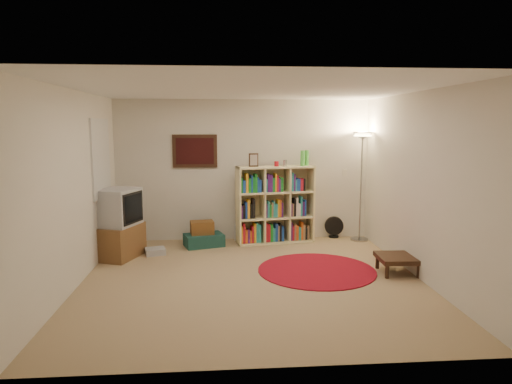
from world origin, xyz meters
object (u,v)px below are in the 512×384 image
(floor_fan, at_px, (334,227))
(floor_lamp, at_px, (362,151))
(side_table, at_px, (398,259))
(bookshelf, at_px, (274,206))
(tv_stand, at_px, (119,225))
(suitcase, at_px, (204,240))

(floor_fan, bearing_deg, floor_lamp, -20.37)
(floor_lamp, relative_size, side_table, 3.41)
(floor_fan, relative_size, side_table, 0.69)
(bookshelf, bearing_deg, floor_lamp, -8.77)
(tv_stand, height_order, suitcase, tv_stand)
(tv_stand, xyz_separation_m, suitcase, (1.28, 0.58, -0.42))
(floor_fan, height_order, suitcase, floor_fan)
(floor_lamp, bearing_deg, bookshelf, -179.81)
(side_table, bearing_deg, bookshelf, 129.55)
(floor_fan, relative_size, tv_stand, 0.36)
(floor_lamp, height_order, suitcase, floor_lamp)
(bookshelf, distance_m, suitcase, 1.35)
(floor_lamp, bearing_deg, side_table, -90.79)
(bookshelf, bearing_deg, side_table, -59.41)
(suitcase, bearing_deg, tv_stand, -172.60)
(floor_lamp, distance_m, suitcase, 3.16)
(suitcase, bearing_deg, floor_fan, -6.81)
(bookshelf, xyz_separation_m, floor_fan, (1.14, 0.24, -0.45))
(floor_fan, distance_m, suitcase, 2.40)
(floor_fan, distance_m, tv_stand, 3.79)
(floor_lamp, relative_size, tv_stand, 1.79)
(bookshelf, distance_m, tv_stand, 2.62)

